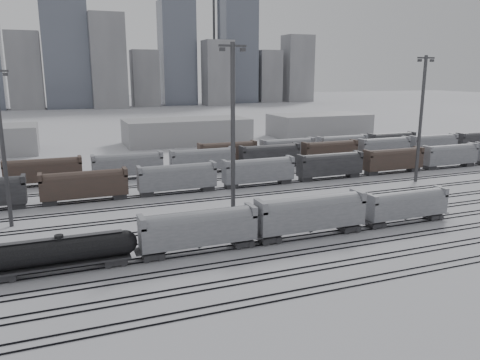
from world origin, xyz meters
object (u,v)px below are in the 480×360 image
object	(u,v)px
hopper_car_b	(311,212)
light_mast_c	(233,128)
tank_car_b	(60,252)
hopper_car_c	(406,204)
hopper_car_a	(199,228)

from	to	relation	value
hopper_car_b	light_mast_c	bearing A→B (deg)	119.77
tank_car_b	hopper_car_c	size ratio (longest dim) A/B	1.27
hopper_car_a	hopper_car_c	xyz separation A→B (m)	(33.08, 0.00, -0.28)
tank_car_b	hopper_car_b	bearing A→B (deg)	0.00
hopper_car_c	light_mast_c	world-z (taller)	light_mast_c
tank_car_b	hopper_car_a	bearing A→B (deg)	0.00
hopper_car_a	hopper_car_c	distance (m)	33.09
light_mast_c	hopper_car_b	bearing A→B (deg)	-60.23
hopper_car_b	hopper_car_a	bearing A→B (deg)	180.00
tank_car_b	light_mast_c	size ratio (longest dim) A/B	0.65
tank_car_b	hopper_car_c	world-z (taller)	hopper_car_c
light_mast_c	hopper_car_c	bearing A→B (deg)	-27.32
hopper_car_a	hopper_car_c	size ratio (longest dim) A/B	1.09
light_mast_c	tank_car_b	bearing A→B (deg)	-154.70
hopper_car_a	light_mast_c	bearing A→B (deg)	52.80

